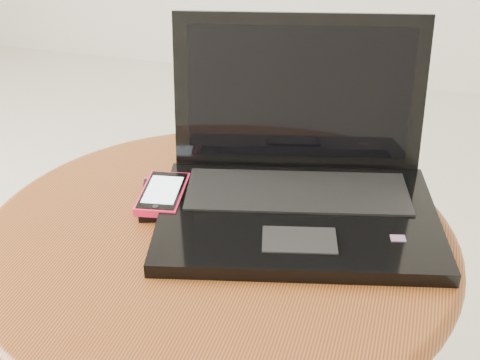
# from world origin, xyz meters

# --- Properties ---
(table) EXTENTS (0.67, 0.67, 0.53)m
(table) POSITION_xyz_m (-0.04, -0.01, 0.42)
(table) COLOR #592917
(table) RESTS_ON ground
(laptop) EXTENTS (0.44, 0.39, 0.26)m
(laptop) POSITION_xyz_m (0.06, 0.08, 0.58)
(laptop) COLOR black
(laptop) RESTS_ON table
(phone_black) EXTENTS (0.10, 0.13, 0.01)m
(phone_black) POSITION_xyz_m (-0.14, 0.04, 0.54)
(phone_black) COLOR black
(phone_black) RESTS_ON table
(phone_pink) EXTENTS (0.08, 0.12, 0.01)m
(phone_pink) POSITION_xyz_m (-0.14, 0.04, 0.55)
(phone_pink) COLOR #FF1D4B
(phone_pink) RESTS_ON phone_black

